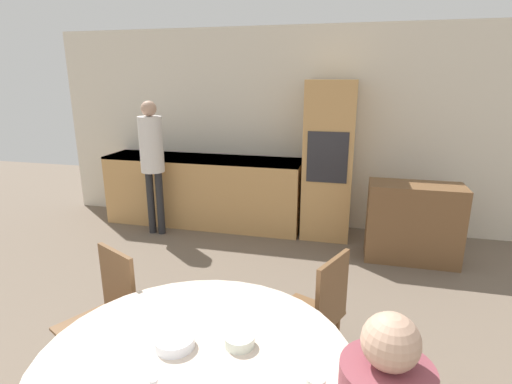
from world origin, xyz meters
name	(u,v)px	position (x,y,z in m)	size (l,w,h in m)	color
wall_back	(295,130)	(0.00, 5.44, 1.30)	(6.74, 0.05, 2.60)	silver
kitchen_counter	(203,190)	(-1.19, 5.10, 0.48)	(2.67, 0.60, 0.94)	tan
oven_unit	(329,161)	(0.49, 5.11, 0.97)	(0.59, 0.59, 1.95)	tan
sideboard	(413,223)	(1.47, 4.57, 0.44)	(0.98, 0.45, 0.87)	brown
chair_far_left	(107,311)	(-0.70, 2.13, 0.51)	(0.54, 0.54, 0.91)	brown
chair_far_right	(318,311)	(0.63, 2.47, 0.51)	(0.53, 0.53, 0.91)	brown
person_standing	(152,153)	(-1.66, 4.61, 1.07)	(0.29, 0.29, 1.70)	#262628
bowl_near	(239,341)	(0.32, 1.73, 0.76)	(0.15, 0.15, 0.05)	silver
bowl_centre	(175,342)	(0.02, 1.65, 0.76)	(0.19, 0.19, 0.05)	silver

